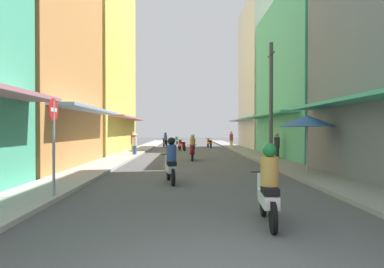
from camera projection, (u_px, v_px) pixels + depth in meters
name	position (u px, v px, depth m)	size (l,w,h in m)	color
ground_plane	(191.00, 154.00, 25.74)	(114.18, 114.18, 0.00)	#4C4C4F
sidewalk_left	(130.00, 153.00, 25.65)	(1.83, 59.90, 0.12)	#ADA89E
sidewalk_right	(251.00, 153.00, 25.82)	(1.83, 59.90, 0.12)	gray
building_left_mid	(17.00, 63.00, 16.28)	(7.05, 8.93, 10.12)	#D88C4C
building_left_far	(87.00, 51.00, 27.95)	(7.05, 12.88, 16.71)	#EFD159
building_right_mid	(319.00, 79.00, 22.66)	(7.05, 11.67, 10.47)	#4CB28C
building_right_far	(275.00, 76.00, 33.68)	(7.05, 9.08, 14.29)	silver
motorbike_green	(175.00, 141.00, 42.46)	(0.75, 1.74, 0.96)	black
motorbike_silver	(171.00, 163.00, 11.70)	(0.59, 1.80, 1.58)	black
motorbike_black	(165.00, 141.00, 35.32)	(0.68, 1.77, 1.58)	black
motorbike_maroon	(192.00, 149.00, 20.50)	(0.55, 1.81, 1.58)	black
motorbike_orange	(209.00, 143.00, 34.96)	(0.58, 1.80, 0.96)	black
motorbike_red	(182.00, 145.00, 30.11)	(0.78, 1.73, 0.96)	black
motorbike_white	(268.00, 188.00, 6.59)	(0.55, 1.81, 1.58)	black
pedestrian_far	(277.00, 144.00, 20.33)	(0.44, 0.44, 1.72)	#262628
pedestrian_foreground	(231.00, 140.00, 33.21)	(0.34, 0.34, 1.69)	beige
pedestrian_midway	(135.00, 143.00, 23.74)	(0.44, 0.44, 1.64)	#334C8C
pedestrian_crossing	(133.00, 143.00, 26.50)	(0.34, 0.34, 1.67)	#BF8C3F
vendor_umbrella	(307.00, 121.00, 13.46)	(2.19, 2.19, 2.42)	#99999E
utility_pole	(271.00, 103.00, 17.16)	(0.20, 1.20, 6.23)	#4C4C4F
street_sign_no_entry	(54.00, 134.00, 8.78)	(0.07, 0.60, 2.65)	gray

